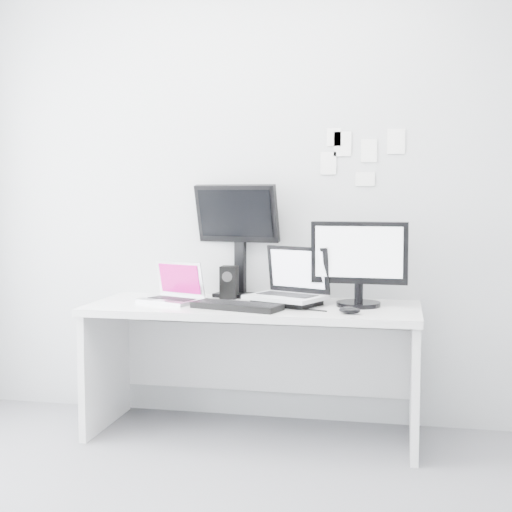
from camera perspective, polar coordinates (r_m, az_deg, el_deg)
name	(u,v)px	position (r m, az deg, el deg)	size (l,w,h in m)	color
back_wall	(265,191)	(4.23, 0.75, 5.14)	(3.60, 3.60, 0.00)	#B4B6B8
desk	(253,370)	(4.00, -0.23, -9.06)	(1.80, 0.70, 0.73)	white
macbook	(170,281)	(4.03, -6.85, -2.01)	(0.32, 0.24, 0.24)	#A6A6AB
speaker	(229,282)	(4.16, -2.14, -2.10)	(0.09, 0.09, 0.19)	black
dell_laptop	(286,275)	(3.90, 2.36, -1.55)	(0.39, 0.30, 0.33)	silver
rear_monitor	(238,239)	(4.22, -1.42, 1.34)	(0.50, 0.18, 0.68)	black
samsung_monitor	(359,262)	(3.89, 8.16, -0.51)	(0.52, 0.24, 0.48)	black
keyboard	(237,306)	(3.79, -1.53, -3.99)	(0.48, 0.17, 0.03)	black
mouse	(350,310)	(3.66, 7.44, -4.30)	(0.11, 0.07, 0.04)	black
wall_note_0	(343,144)	(4.17, 6.88, 8.82)	(0.10, 0.00, 0.14)	white
wall_note_1	(369,151)	(4.16, 8.96, 8.26)	(0.09, 0.00, 0.13)	white
wall_note_2	(396,141)	(4.16, 11.06, 8.92)	(0.10, 0.00, 0.14)	white
wall_note_3	(365,179)	(4.16, 8.65, 6.06)	(0.11, 0.00, 0.08)	white
wall_note_4	(334,137)	(4.18, 6.21, 9.36)	(0.08, 0.00, 0.10)	white
wall_note_5	(328,163)	(4.18, 5.76, 7.34)	(0.09, 0.00, 0.13)	white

